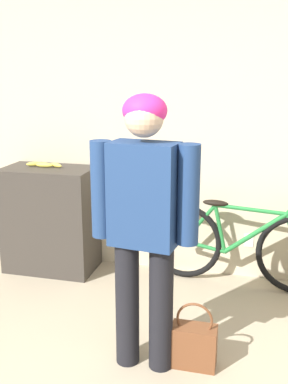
{
  "coord_description": "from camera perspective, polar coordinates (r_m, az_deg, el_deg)",
  "views": [
    {
      "loc": [
        0.56,
        -1.29,
        1.8
      ],
      "look_at": [
        -0.05,
        1.12,
        1.13
      ],
      "focal_mm": 42.0,
      "sensor_mm": 36.0,
      "label": 1
    }
  ],
  "objects": [
    {
      "name": "wall_back",
      "position": [
        3.98,
        6.0,
        7.65
      ],
      "size": [
        8.0,
        0.07,
        2.6
      ],
      "color": "beige",
      "rests_on": "ground_plane"
    },
    {
      "name": "bicycle",
      "position": [
        3.95,
        11.9,
        -6.68
      ],
      "size": [
        1.66,
        0.46,
        0.76
      ],
      "rotation": [
        0.0,
        0.0,
        -0.09
      ],
      "color": "black",
      "rests_on": "ground_plane"
    },
    {
      "name": "person",
      "position": [
        2.62,
        0.01,
        -2.86
      ],
      "size": [
        0.64,
        0.26,
        1.69
      ],
      "rotation": [
        0.0,
        0.0,
        -0.13
      ],
      "color": "black",
      "rests_on": "ground_plane"
    },
    {
      "name": "banana",
      "position": [
        4.17,
        -12.56,
        3.41
      ],
      "size": [
        0.36,
        0.1,
        0.04
      ],
      "color": "#EAD64C",
      "rests_on": "side_shelf"
    },
    {
      "name": "side_shelf",
      "position": [
        4.25,
        -11.78,
        -3.4
      ],
      "size": [
        0.82,
        0.47,
        0.97
      ],
      "color": "#38332D",
      "rests_on": "ground_plane"
    },
    {
      "name": "handbag",
      "position": [
        2.99,
        6.34,
        -18.68
      ],
      "size": [
        0.28,
        0.14,
        0.44
      ],
      "color": "brown",
      "rests_on": "ground_plane"
    }
  ]
}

